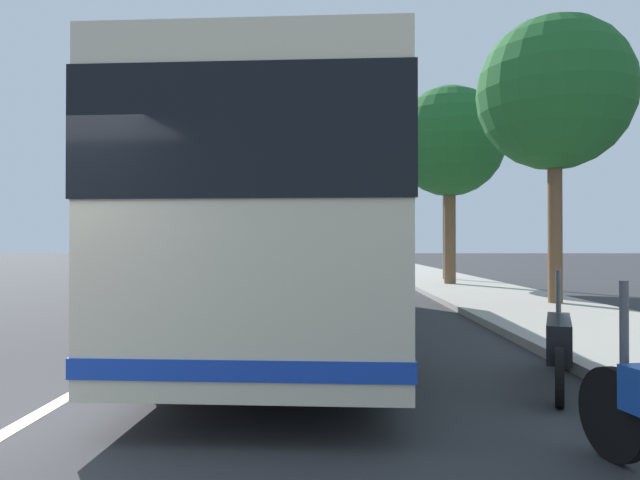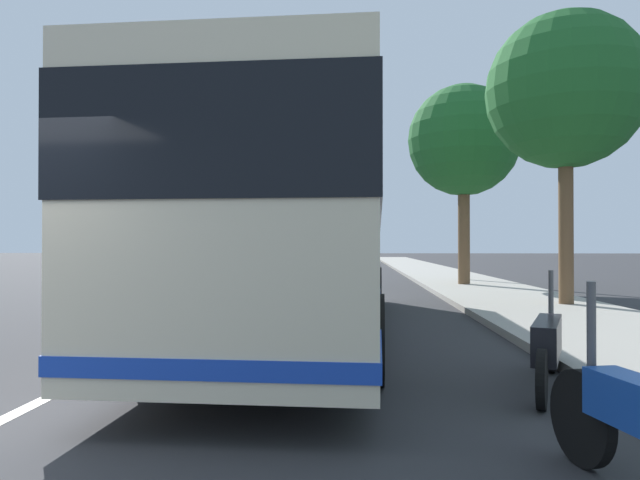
% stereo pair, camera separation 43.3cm
% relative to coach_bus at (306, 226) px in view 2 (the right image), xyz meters
% --- Properties ---
extents(sidewalk_curb, '(110.00, 3.60, 0.14)m').
position_rel_coach_bus_xyz_m(sidewalk_curb, '(4.39, -5.11, -1.80)').
color(sidewalk_curb, '#9E998E').
rests_on(sidewalk_curb, ground).
extents(lane_divider_line, '(110.00, 0.16, 0.01)m').
position_rel_coach_bus_xyz_m(lane_divider_line, '(4.39, 2.21, -1.87)').
color(lane_divider_line, silver).
rests_on(lane_divider_line, ground).
extents(coach_bus, '(11.93, 3.10, 3.21)m').
position_rel_coach_bus_xyz_m(coach_bus, '(0.00, 0.00, 0.00)').
color(coach_bus, beige).
rests_on(coach_bus, ground).
extents(motorcycle_by_tree, '(2.17, 0.91, 1.23)m').
position_rel_coach_bus_xyz_m(motorcycle_by_tree, '(-3.82, -2.91, -1.41)').
color(motorcycle_by_tree, black).
rests_on(motorcycle_by_tree, ground).
extents(car_ahead_same_lane, '(4.62, 2.09, 1.39)m').
position_rel_coach_bus_xyz_m(car_ahead_same_lane, '(26.19, 5.14, -1.21)').
color(car_ahead_same_lane, black).
rests_on(car_ahead_same_lane, ground).
extents(car_oncoming, '(4.57, 2.04, 1.48)m').
position_rel_coach_bus_xyz_m(car_oncoming, '(37.84, -0.67, -1.17)').
color(car_oncoming, gold).
rests_on(car_oncoming, ground).
extents(roadside_tree_mid_block, '(3.72, 3.72, 7.08)m').
position_rel_coach_bus_xyz_m(roadside_tree_mid_block, '(3.89, -5.88, 3.32)').
color(roadside_tree_mid_block, brown).
rests_on(roadside_tree_mid_block, ground).
extents(roadside_tree_far_block, '(4.01, 4.01, 7.34)m').
position_rel_coach_bus_xyz_m(roadside_tree_far_block, '(10.87, -4.78, 3.42)').
color(roadside_tree_far_block, brown).
rests_on(roadside_tree_far_block, ground).
extents(utility_pole, '(0.22, 0.22, 7.36)m').
position_rel_coach_bus_xyz_m(utility_pole, '(13.82, -5.20, 1.80)').
color(utility_pole, slate).
rests_on(utility_pole, ground).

